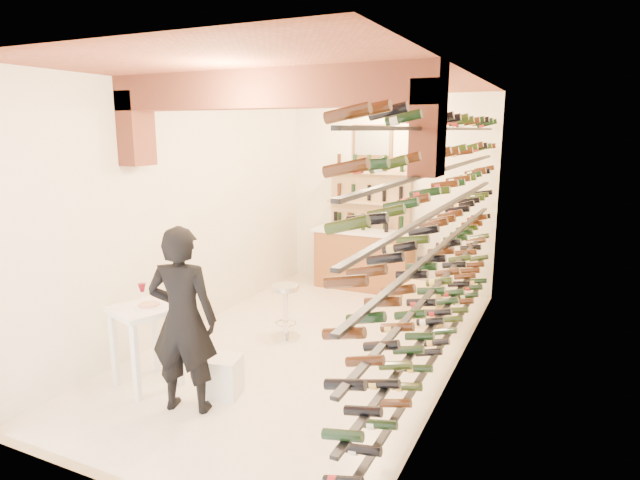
{
  "coord_description": "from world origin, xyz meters",
  "views": [
    {
      "loc": [
        2.78,
        -5.56,
        2.64
      ],
      "look_at": [
        0.0,
        0.3,
        1.3
      ],
      "focal_mm": 30.0,
      "sensor_mm": 36.0,
      "label": 1
    }
  ],
  "objects_px": {
    "wine_rack": "(438,235)",
    "person": "(183,320)",
    "white_stool": "(224,377)",
    "tasting_table": "(145,321)",
    "crate_lower": "(422,314)",
    "back_counter": "(364,258)",
    "chrome_barstool": "(285,308)"
  },
  "relations": [
    {
      "from": "wine_rack",
      "to": "person",
      "type": "height_order",
      "value": "wine_rack"
    },
    {
      "from": "white_stool",
      "to": "tasting_table",
      "type": "bearing_deg",
      "value": -169.83
    },
    {
      "from": "wine_rack",
      "to": "tasting_table",
      "type": "distance_m",
      "value": 3.19
    },
    {
      "from": "wine_rack",
      "to": "crate_lower",
      "type": "distance_m",
      "value": 2.03
    },
    {
      "from": "back_counter",
      "to": "tasting_table",
      "type": "xyz_separation_m",
      "value": [
        -0.79,
        -4.27,
        0.17
      ]
    },
    {
      "from": "back_counter",
      "to": "white_stool",
      "type": "xyz_separation_m",
      "value": [
        0.06,
        -4.11,
        -0.33
      ]
    },
    {
      "from": "tasting_table",
      "to": "chrome_barstool",
      "type": "distance_m",
      "value": 1.9
    },
    {
      "from": "wine_rack",
      "to": "crate_lower",
      "type": "xyz_separation_m",
      "value": [
        -0.48,
        1.39,
        -1.4
      ]
    },
    {
      "from": "tasting_table",
      "to": "person",
      "type": "relative_size",
      "value": 0.58
    },
    {
      "from": "person",
      "to": "chrome_barstool",
      "type": "distance_m",
      "value": 2.02
    },
    {
      "from": "wine_rack",
      "to": "white_stool",
      "type": "relative_size",
      "value": 14.08
    },
    {
      "from": "chrome_barstool",
      "to": "crate_lower",
      "type": "distance_m",
      "value": 1.94
    },
    {
      "from": "tasting_table",
      "to": "person",
      "type": "height_order",
      "value": "person"
    },
    {
      "from": "chrome_barstool",
      "to": "back_counter",
      "type": "bearing_deg",
      "value": 87.48
    },
    {
      "from": "person",
      "to": "chrome_barstool",
      "type": "relative_size",
      "value": 2.53
    },
    {
      "from": "tasting_table",
      "to": "crate_lower",
      "type": "distance_m",
      "value": 3.73
    },
    {
      "from": "tasting_table",
      "to": "white_stool",
      "type": "bearing_deg",
      "value": 29.49
    },
    {
      "from": "white_stool",
      "to": "chrome_barstool",
      "type": "height_order",
      "value": "chrome_barstool"
    },
    {
      "from": "wine_rack",
      "to": "back_counter",
      "type": "xyz_separation_m",
      "value": [
        -1.83,
        2.65,
        -1.02
      ]
    },
    {
      "from": "tasting_table",
      "to": "white_stool",
      "type": "xyz_separation_m",
      "value": [
        0.85,
        0.15,
        -0.5
      ]
    },
    {
      "from": "white_stool",
      "to": "crate_lower",
      "type": "relative_size",
      "value": 0.81
    },
    {
      "from": "person",
      "to": "crate_lower",
      "type": "relative_size",
      "value": 3.6
    },
    {
      "from": "back_counter",
      "to": "wine_rack",
      "type": "bearing_deg",
      "value": -55.34
    },
    {
      "from": "back_counter",
      "to": "white_stool",
      "type": "height_order",
      "value": "back_counter"
    },
    {
      "from": "back_counter",
      "to": "tasting_table",
      "type": "relative_size",
      "value": 1.63
    },
    {
      "from": "chrome_barstool",
      "to": "white_stool",
      "type": "bearing_deg",
      "value": -83.79
    },
    {
      "from": "white_stool",
      "to": "crate_lower",
      "type": "bearing_deg",
      "value": 65.7
    },
    {
      "from": "chrome_barstool",
      "to": "tasting_table",
      "type": "bearing_deg",
      "value": -111.2
    },
    {
      "from": "person",
      "to": "chrome_barstool",
      "type": "bearing_deg",
      "value": -105.67
    },
    {
      "from": "wine_rack",
      "to": "tasting_table",
      "type": "height_order",
      "value": "wine_rack"
    },
    {
      "from": "back_counter",
      "to": "crate_lower",
      "type": "relative_size",
      "value": 3.41
    },
    {
      "from": "crate_lower",
      "to": "tasting_table",
      "type": "bearing_deg",
      "value": -125.47
    }
  ]
}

